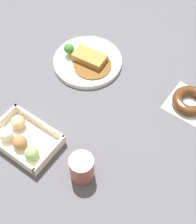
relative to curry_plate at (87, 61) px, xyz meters
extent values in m
plane|color=#4C4C51|center=(0.14, -0.16, -0.01)|extent=(1.60, 1.60, 0.00)
cylinder|color=white|center=(0.00, 0.00, -0.01)|extent=(0.24, 0.24, 0.02)
cylinder|color=brown|center=(0.03, -0.01, 0.01)|extent=(0.13, 0.13, 0.01)
cube|color=#A87538|center=(0.01, 0.00, 0.02)|extent=(0.12, 0.07, 0.02)
cylinder|color=white|center=(-0.04, 0.02, 0.01)|extent=(0.06, 0.06, 0.00)
ellipsoid|color=yellow|center=(-0.04, 0.02, 0.02)|extent=(0.03, 0.03, 0.01)
cylinder|color=#8CB766|center=(-0.07, -0.02, 0.01)|extent=(0.01, 0.01, 0.02)
sphere|color=#387A2D|center=(-0.07, -0.02, 0.03)|extent=(0.04, 0.04, 0.04)
cube|color=orange|center=(-0.06, -0.02, 0.01)|extent=(0.03, 0.03, 0.02)
cube|color=beige|center=(0.04, -0.36, -0.01)|extent=(0.20, 0.13, 0.01)
cube|color=beige|center=(-0.05, -0.36, 0.01)|extent=(0.01, 0.13, 0.03)
cube|color=beige|center=(0.13, -0.36, 0.01)|extent=(0.01, 0.13, 0.03)
cube|color=beige|center=(0.04, -0.42, 0.01)|extent=(0.20, 0.01, 0.03)
cube|color=beige|center=(0.04, -0.30, 0.01)|extent=(0.20, 0.01, 0.03)
sphere|color=#EFE5C6|center=(-0.01, -0.39, 0.02)|extent=(0.04, 0.04, 0.04)
sphere|color=#9E6B3D|center=(0.04, -0.38, 0.02)|extent=(0.04, 0.04, 0.04)
sphere|color=#84A860|center=(0.09, -0.39, 0.02)|extent=(0.04, 0.04, 0.04)
sphere|color=#DBB77A|center=(-0.01, -0.34, 0.02)|extent=(0.04, 0.04, 0.04)
cube|color=white|center=(0.37, 0.05, -0.01)|extent=(0.13, 0.13, 0.00)
torus|color=#4C2B14|center=(0.37, 0.05, 0.00)|extent=(0.12, 0.12, 0.03)
cylinder|color=#9E4C42|center=(0.24, -0.35, 0.03)|extent=(0.07, 0.07, 0.09)
camera|label=1|loc=(0.49, -0.62, 0.84)|focal=52.14mm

